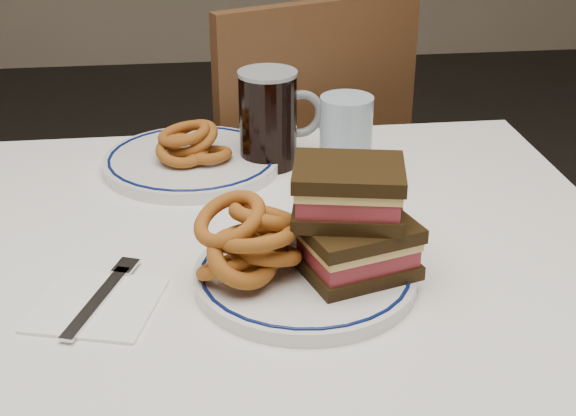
{
  "coord_description": "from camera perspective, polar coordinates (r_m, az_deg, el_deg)",
  "views": [
    {
      "loc": [
        0.07,
        -0.9,
        1.26
      ],
      "look_at": [
        0.17,
        -0.04,
        0.83
      ],
      "focal_mm": 50.0,
      "sensor_mm": 36.0,
      "label": 1
    }
  ],
  "objects": [
    {
      "name": "reuben_sandwich",
      "position": [
        0.93,
        4.64,
        -0.82
      ],
      "size": [
        0.16,
        0.14,
        0.13
      ],
      "color": "black",
      "rests_on": "main_plate"
    },
    {
      "name": "onion_rings_far",
      "position": [
        1.26,
        -6.92,
        4.55
      ],
      "size": [
        0.12,
        0.11,
        0.07
      ],
      "color": "brown",
      "rests_on": "far_plate"
    },
    {
      "name": "ketchup_ramekin",
      "position": [
        1.0,
        -0.62,
        -1.67
      ],
      "size": [
        0.06,
        0.06,
        0.03
      ],
      "color": "silver",
      "rests_on": "main_plate"
    },
    {
      "name": "main_plate",
      "position": [
        0.96,
        1.23,
        -4.77
      ],
      "size": [
        0.27,
        0.27,
        0.02
      ],
      "color": "silver",
      "rests_on": "dining_table"
    },
    {
      "name": "chair_far",
      "position": [
        1.76,
        0.06,
        1.41
      ],
      "size": [
        0.57,
        0.57,
        0.94
      ],
      "color": "#4D2D18",
      "rests_on": "floor"
    },
    {
      "name": "napkin_fork",
      "position": [
        0.95,
        -13.34,
        -6.57
      ],
      "size": [
        0.16,
        0.18,
        0.01
      ],
      "color": "white",
      "rests_on": "dining_table"
    },
    {
      "name": "dining_table",
      "position": [
        1.09,
        -9.42,
        -8.25
      ],
      "size": [
        1.27,
        0.87,
        0.75
      ],
      "color": "white",
      "rests_on": "floor"
    },
    {
      "name": "onion_rings_main",
      "position": [
        0.93,
        -2.74,
        -2.48
      ],
      "size": [
        0.14,
        0.13,
        0.12
      ],
      "color": "brown",
      "rests_on": "main_plate"
    },
    {
      "name": "beer_mug",
      "position": [
        1.26,
        -1.28,
        6.43
      ],
      "size": [
        0.14,
        0.09,
        0.15
      ],
      "color": "black",
      "rests_on": "dining_table"
    },
    {
      "name": "water_glass",
      "position": [
        1.22,
        4.13,
        5.05
      ],
      "size": [
        0.08,
        0.08,
        0.13
      ],
      "primitive_type": "cylinder",
      "color": "#99B3C6",
      "rests_on": "dining_table"
    },
    {
      "name": "far_plate",
      "position": [
        1.28,
        -6.84,
        3.35
      ],
      "size": [
        0.28,
        0.28,
        0.02
      ],
      "color": "silver",
      "rests_on": "dining_table"
    }
  ]
}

